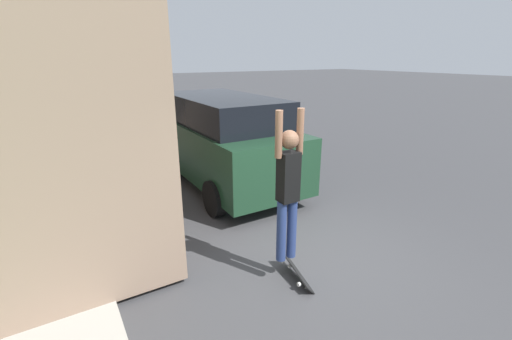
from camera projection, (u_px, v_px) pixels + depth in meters
ground_plane at (308, 261)px, 5.23m from camera, size 120.00×120.00×0.00m
sidewalk at (35, 183)px, 8.31m from camera, size 1.80×80.00×0.10m
suv_parked at (224, 140)px, 7.98m from camera, size 2.08×4.50×2.11m
car_down_street at (104, 107)px, 16.66m from camera, size 1.84×4.46×1.27m
skateboarder at (288, 186)px, 4.36m from camera, size 0.41×0.24×2.03m
skateboard at (297, 272)px, 4.77m from camera, size 0.29×0.77×0.31m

